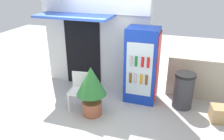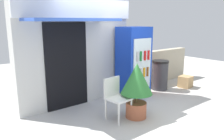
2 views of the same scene
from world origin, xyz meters
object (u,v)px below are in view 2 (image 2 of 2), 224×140
trash_bin (160,75)px  cardboard_box (185,82)px  drink_cooler (134,62)px  plastic_chair (116,95)px  potted_plant_near_shop (137,84)px

trash_bin → cardboard_box: (0.80, -0.35, -0.26)m
drink_cooler → cardboard_box: drink_cooler is taller
plastic_chair → cardboard_box: 3.17m
plastic_chair → potted_plant_near_shop: size_ratio=0.75×
drink_cooler → cardboard_box: (1.83, -0.41, -0.75)m
plastic_chair → cardboard_box: (3.13, 0.42, -0.34)m
plastic_chair → potted_plant_near_shop: potted_plant_near_shop is taller
potted_plant_near_shop → cardboard_box: size_ratio=3.14×
drink_cooler → cardboard_box: 2.02m
drink_cooler → plastic_chair: size_ratio=2.13×
drink_cooler → trash_bin: 1.14m
drink_cooler → potted_plant_near_shop: size_ratio=1.59×
potted_plant_near_shop → cardboard_box: bearing=12.9°
trash_bin → plastic_chair: bearing=-161.6°
trash_bin → cardboard_box: bearing=-23.8°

